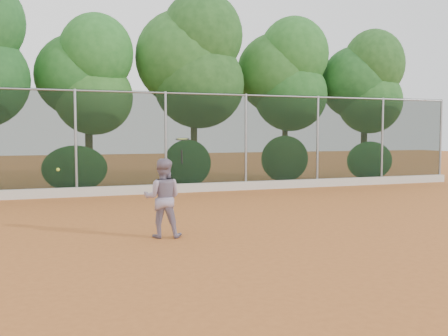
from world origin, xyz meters
name	(u,v)px	position (x,y,z in m)	size (l,w,h in m)	color
ground	(239,228)	(0.00, 0.00, 0.00)	(80.00, 80.00, 0.00)	#AC5E28
concrete_curb	(167,189)	(0.00, 6.82, 0.15)	(24.00, 0.20, 0.30)	beige
tennis_player	(163,198)	(-1.77, -0.34, 0.78)	(0.76, 0.59, 1.57)	gray
chainlink_fence	(166,139)	(0.00, 7.00, 1.86)	(24.09, 0.09, 3.50)	black
foliage_backdrop	(139,71)	(-0.55, 8.98, 4.40)	(23.70, 3.63, 7.55)	#452A1A
tennis_racket	(182,141)	(-1.41, -0.51, 1.91)	(0.36, 0.36, 0.51)	black
tennis_ball_in_flight	(58,170)	(-3.72, -0.06, 1.38)	(0.06, 0.06, 0.06)	#C2D630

